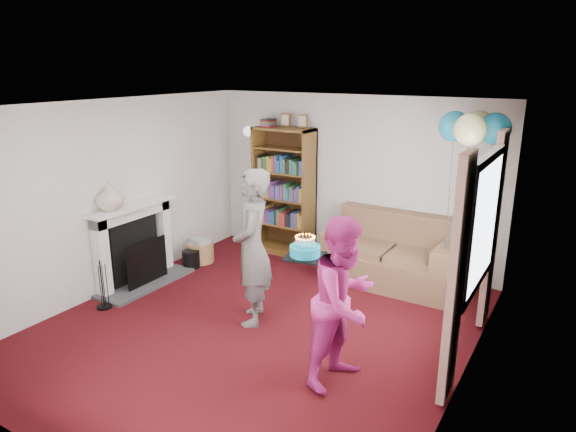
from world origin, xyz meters
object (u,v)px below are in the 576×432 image
Objects in this scene: bookcase at (285,193)px; person_magenta at (345,301)px; sofa at (393,257)px; person_striped at (252,248)px; birthday_cake at (305,251)px.

bookcase is 3.56m from person_magenta.
person_magenta reaches higher than sofa.
person_striped is (-0.99, -1.95, 0.56)m from sofa.
birthday_cake is at bearing 78.35° from person_magenta.
person_magenta is (0.41, -2.49, 0.46)m from sofa.
bookcase is 2.00m from sofa.
birthday_cake reaches higher than sofa.
sofa is at bearing 86.57° from birthday_cake.
sofa is at bearing 124.68° from person_striped.
person_magenta is at bearing -22.81° from birthday_cake.
bookcase is 6.03× the size of birthday_cake.
person_striped is at bearing -67.60° from bookcase.
person_striped is at bearing -115.87° from sofa.
birthday_cake is at bearing -92.53° from sofa.
birthday_cake is (0.85, -0.30, 0.22)m from person_striped.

